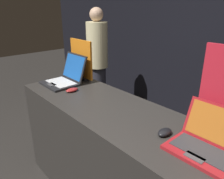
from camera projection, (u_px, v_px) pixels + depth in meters
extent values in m
cube|color=#282623|center=(112.00, 158.00, 1.86)|extent=(1.91, 0.63, 0.96)
cube|color=black|center=(59.00, 84.00, 2.16)|extent=(0.35, 0.27, 0.02)
cube|color=#B7B7B7|center=(61.00, 82.00, 2.17)|extent=(0.31, 0.19, 0.00)
cube|color=#3F3F42|center=(52.00, 84.00, 2.11)|extent=(0.10, 0.06, 0.00)
cube|color=black|center=(74.00, 67.00, 2.22)|extent=(0.35, 0.10, 0.26)
cube|color=#194C99|center=(74.00, 67.00, 2.22)|extent=(0.31, 0.08, 0.23)
ellipsoid|color=maroon|center=(72.00, 90.00, 1.99)|extent=(0.07, 0.12, 0.03)
cube|color=black|center=(82.00, 78.00, 2.33)|extent=(0.19, 0.07, 0.02)
cube|color=orange|center=(81.00, 59.00, 2.26)|extent=(0.35, 0.02, 0.39)
cube|color=maroon|center=(201.00, 153.00, 1.15)|extent=(0.36, 0.22, 0.02)
cube|color=#2D2D30|center=(203.00, 150.00, 1.15)|extent=(0.31, 0.16, 0.00)
cube|color=#3F3F42|center=(194.00, 157.00, 1.10)|extent=(0.10, 0.05, 0.00)
cube|color=maroon|center=(217.00, 125.00, 1.20)|extent=(0.36, 0.09, 0.21)
cube|color=#A5591E|center=(217.00, 125.00, 1.19)|extent=(0.32, 0.07, 0.19)
ellipsoid|color=black|center=(165.00, 132.00, 1.32)|extent=(0.07, 0.11, 0.04)
cube|color=black|center=(222.00, 135.00, 1.30)|extent=(0.19, 0.07, 0.02)
cylinder|color=#282833|center=(98.00, 91.00, 3.53)|extent=(0.25, 0.25, 0.80)
cylinder|color=beige|center=(97.00, 45.00, 3.26)|extent=(0.32, 0.32, 0.67)
sphere|color=tan|center=(96.00, 14.00, 3.11)|extent=(0.20, 0.20, 0.20)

